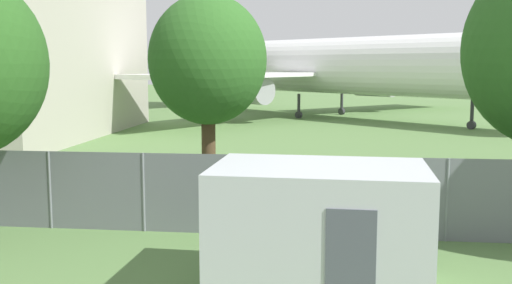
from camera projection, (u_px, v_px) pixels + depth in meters
The scene contains 4 objects.
perimeter_fence at pixel (144, 192), 15.49m from camera, with size 56.07×0.07×2.07m.
airplane at pixel (334, 66), 48.38m from camera, with size 37.34×33.21×13.12m.
portable_cabin at pixel (319, 229), 11.33m from camera, with size 4.11×2.77×2.44m.
tree_far_right at pixel (208, 61), 17.90m from camera, with size 3.55×3.55×6.42m.
Camera 1 is at (4.68, -4.83, 4.33)m, focal length 42.00 mm.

